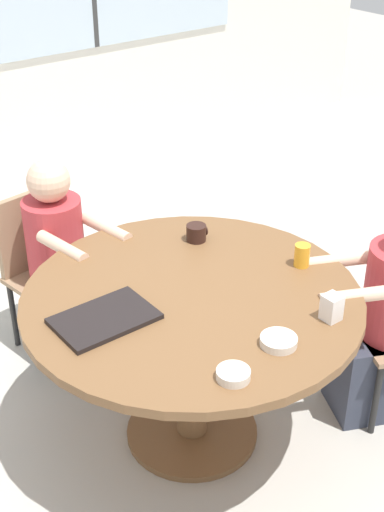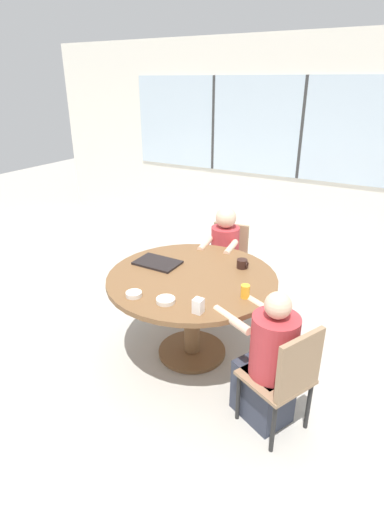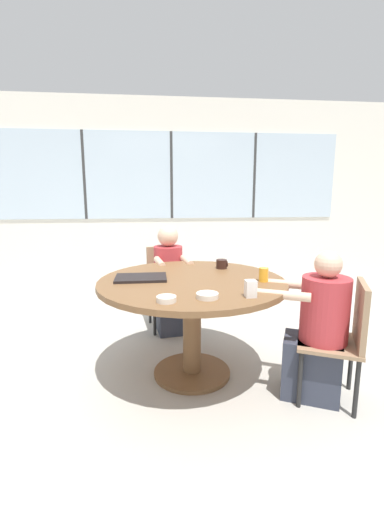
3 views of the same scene
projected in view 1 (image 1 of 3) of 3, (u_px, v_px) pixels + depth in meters
ground_plane at (192, 433)px, 3.29m from camera, size 16.00×16.00×0.00m
dining_table at (192, 324)px, 2.98m from camera, size 1.40×1.40×0.77m
chair_for_man_blue_shirt at (43, 259)px, 3.69m from camera, size 0.46×0.46×0.84m
person_man_blue_shirt at (62, 271)px, 3.59m from camera, size 0.36×0.57×1.08m
food_tray_dark at (104, 319)px, 2.74m from camera, size 0.38×0.26×0.02m
coffee_mug at (197, 233)px, 3.28m from camera, size 0.10×0.09×0.08m
juice_glass at (302, 255)px, 3.08m from camera, size 0.07×0.07×0.10m
milk_carton_small at (332, 308)px, 2.73m from camera, size 0.07×0.07×0.11m
bowl_white_shallow at (233, 374)px, 2.44m from camera, size 0.12×0.12×0.03m
bowl_cereal at (279, 341)px, 2.61m from camera, size 0.14×0.14×0.03m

